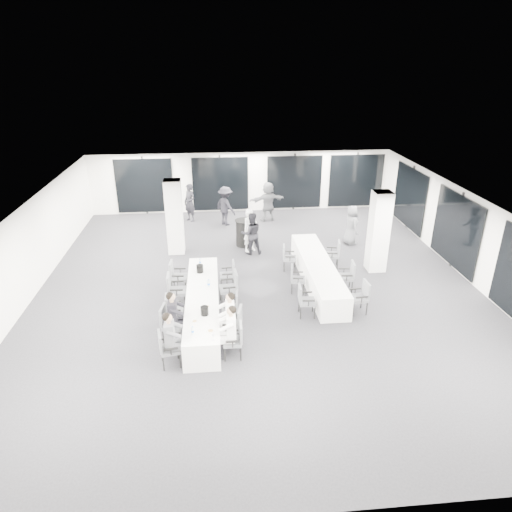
{
  "coord_description": "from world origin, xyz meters",
  "views": [
    {
      "loc": [
        -1.3,
        -13.0,
        6.88
      ],
      "look_at": [
        -0.09,
        -0.2,
        1.2
      ],
      "focal_mm": 32.0,
      "sensor_mm": 36.0,
      "label": 1
    }
  ],
  "objects_px": {
    "chair_main_right_second": "(234,323)",
    "chair_side_right_mid": "(348,274)",
    "chair_main_left_far": "(176,275)",
    "chair_side_left_mid": "(296,277)",
    "chair_main_left_fourth": "(174,288)",
    "chair_main_right_mid": "(232,305)",
    "standing_guest_g": "(190,200)",
    "ice_bucket_far": "(200,269)",
    "chair_main_left_near": "(166,347)",
    "chair_side_left_near": "(304,299)",
    "chair_side_right_near": "(361,295)",
    "standing_guest_f": "(268,199)",
    "chair_main_right_near": "(236,338)",
    "banquet_table_main": "(203,306)",
    "chair_side_right_far": "(334,253)",
    "standing_guest_e": "(351,222)",
    "chair_main_right_far": "(229,273)",
    "standing_guest_b": "(251,231)",
    "chair_main_right_fourth": "(231,286)",
    "standing_guest_c": "(225,203)",
    "cocktail_table": "(245,233)",
    "standing_guest_a": "(250,228)",
    "chair_main_left_mid": "(172,309)",
    "banquet_table_side": "(318,272)",
    "ice_bucket_near": "(205,311)",
    "standing_guest_h": "(382,225)",
    "chair_main_left_second": "(169,322)"
  },
  "relations": [
    {
      "from": "banquet_table_main",
      "to": "standing_guest_c",
      "type": "xyz_separation_m",
      "value": [
        0.91,
        7.76,
        0.59
      ]
    },
    {
      "from": "chair_main_left_second",
      "to": "standing_guest_e",
      "type": "height_order",
      "value": "standing_guest_e"
    },
    {
      "from": "cocktail_table",
      "to": "standing_guest_f",
      "type": "bearing_deg",
      "value": 66.39
    },
    {
      "from": "chair_main_left_fourth",
      "to": "chair_side_right_near",
      "type": "relative_size",
      "value": 1.07
    },
    {
      "from": "standing_guest_a",
      "to": "standing_guest_b",
      "type": "relative_size",
      "value": 1.04
    },
    {
      "from": "cocktail_table",
      "to": "standing_guest_g",
      "type": "distance_m",
      "value": 3.87
    },
    {
      "from": "chair_main_right_second",
      "to": "chair_side_right_mid",
      "type": "bearing_deg",
      "value": -44.29
    },
    {
      "from": "chair_main_left_near",
      "to": "chair_main_right_near",
      "type": "distance_m",
      "value": 1.67
    },
    {
      "from": "banquet_table_side",
      "to": "standing_guest_a",
      "type": "xyz_separation_m",
      "value": [
        -1.97,
        2.87,
        0.57
      ]
    },
    {
      "from": "chair_main_right_mid",
      "to": "chair_side_right_near",
      "type": "relative_size",
      "value": 0.92
    },
    {
      "from": "chair_main_right_second",
      "to": "standing_guest_f",
      "type": "relative_size",
      "value": 0.5
    },
    {
      "from": "chair_main_right_near",
      "to": "chair_side_left_mid",
      "type": "relative_size",
      "value": 1.05
    },
    {
      "from": "chair_main_left_fourth",
      "to": "chair_main_right_mid",
      "type": "distance_m",
      "value": 1.95
    },
    {
      "from": "chair_main_right_mid",
      "to": "chair_main_right_far",
      "type": "distance_m",
      "value": 2.03
    },
    {
      "from": "chair_main_left_near",
      "to": "standing_guest_b",
      "type": "xyz_separation_m",
      "value": [
        2.59,
        6.58,
        0.38
      ]
    },
    {
      "from": "chair_side_right_far",
      "to": "banquet_table_side",
      "type": "bearing_deg",
      "value": 155.62
    },
    {
      "from": "standing_guest_a",
      "to": "standing_guest_h",
      "type": "relative_size",
      "value": 1.05
    },
    {
      "from": "banquet_table_side",
      "to": "standing_guest_f",
      "type": "distance_m",
      "value": 6.41
    },
    {
      "from": "cocktail_table",
      "to": "standing_guest_e",
      "type": "height_order",
      "value": "standing_guest_e"
    },
    {
      "from": "cocktail_table",
      "to": "standing_guest_a",
      "type": "relative_size",
      "value": 0.55
    },
    {
      "from": "chair_main_left_near",
      "to": "chair_side_left_near",
      "type": "relative_size",
      "value": 0.97
    },
    {
      "from": "standing_guest_f",
      "to": "ice_bucket_near",
      "type": "relative_size",
      "value": 8.56
    },
    {
      "from": "banquet_table_main",
      "to": "chair_side_right_far",
      "type": "bearing_deg",
      "value": 33.01
    },
    {
      "from": "chair_main_left_far",
      "to": "standing_guest_e",
      "type": "relative_size",
      "value": 0.58
    },
    {
      "from": "chair_main_right_near",
      "to": "chair_main_right_mid",
      "type": "height_order",
      "value": "chair_main_right_near"
    },
    {
      "from": "standing_guest_g",
      "to": "ice_bucket_near",
      "type": "height_order",
      "value": "standing_guest_g"
    },
    {
      "from": "chair_main_left_mid",
      "to": "chair_side_right_far",
      "type": "distance_m",
      "value": 6.31
    },
    {
      "from": "chair_side_right_mid",
      "to": "standing_guest_c",
      "type": "relative_size",
      "value": 0.5
    },
    {
      "from": "chair_main_right_near",
      "to": "chair_main_right_mid",
      "type": "xyz_separation_m",
      "value": [
        -0.0,
        1.65,
        -0.02
      ]
    },
    {
      "from": "chair_side_right_mid",
      "to": "banquet_table_side",
      "type": "bearing_deg",
      "value": 59.86
    },
    {
      "from": "chair_side_right_far",
      "to": "chair_main_left_mid",
      "type": "bearing_deg",
      "value": 133.81
    },
    {
      "from": "standing_guest_g",
      "to": "ice_bucket_far",
      "type": "distance_m",
      "value": 7.02
    },
    {
      "from": "cocktail_table",
      "to": "chair_main_right_mid",
      "type": "relative_size",
      "value": 1.17
    },
    {
      "from": "chair_main_right_second",
      "to": "chair_main_right_fourth",
      "type": "xyz_separation_m",
      "value": [
        0.0,
        2.03,
        0.02
      ]
    },
    {
      "from": "chair_main_right_far",
      "to": "standing_guest_e",
      "type": "relative_size",
      "value": 0.52
    },
    {
      "from": "ice_bucket_far",
      "to": "chair_side_left_near",
      "type": "bearing_deg",
      "value": -28.23
    },
    {
      "from": "chair_main_left_far",
      "to": "chair_side_left_mid",
      "type": "relative_size",
      "value": 1.16
    },
    {
      "from": "standing_guest_c",
      "to": "chair_side_right_near",
      "type": "bearing_deg",
      "value": 164.13
    },
    {
      "from": "chair_main_left_near",
      "to": "chair_side_right_near",
      "type": "xyz_separation_m",
      "value": [
        5.38,
        2.0,
        0.03
      ]
    },
    {
      "from": "standing_guest_b",
      "to": "ice_bucket_far",
      "type": "bearing_deg",
      "value": 51.08
    },
    {
      "from": "chair_side_left_near",
      "to": "chair_side_right_mid",
      "type": "relative_size",
      "value": 0.98
    },
    {
      "from": "chair_main_right_near",
      "to": "standing_guest_f",
      "type": "height_order",
      "value": "standing_guest_f"
    },
    {
      "from": "standing_guest_e",
      "to": "ice_bucket_near",
      "type": "relative_size",
      "value": 7.55
    },
    {
      "from": "chair_main_right_far",
      "to": "standing_guest_g",
      "type": "distance_m",
      "value": 6.85
    },
    {
      "from": "chair_main_left_mid",
      "to": "standing_guest_h",
      "type": "bearing_deg",
      "value": 120.05
    },
    {
      "from": "chair_main_right_far",
      "to": "standing_guest_a",
      "type": "height_order",
      "value": "standing_guest_a"
    },
    {
      "from": "chair_main_left_far",
      "to": "chair_side_left_mid",
      "type": "height_order",
      "value": "chair_main_left_far"
    },
    {
      "from": "standing_guest_e",
      "to": "standing_guest_h",
      "type": "relative_size",
      "value": 0.98
    },
    {
      "from": "banquet_table_side",
      "to": "chair_main_right_near",
      "type": "xyz_separation_m",
      "value": [
        -2.88,
        -3.77,
        0.15
      ]
    },
    {
      "from": "standing_guest_e",
      "to": "chair_main_right_mid",
      "type": "bearing_deg",
      "value": 127.08
    }
  ]
}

